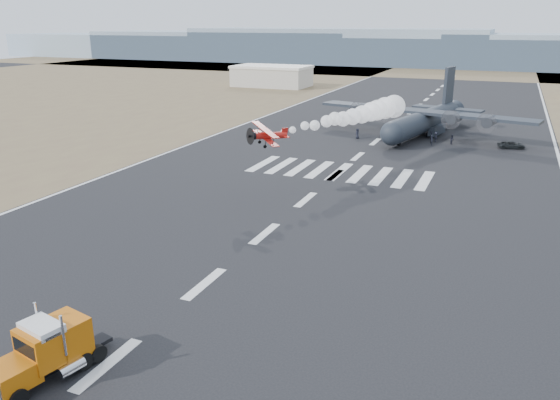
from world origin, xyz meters
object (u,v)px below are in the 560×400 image
Objects in this scene: crew_f at (404,135)px; crew_e at (357,134)px; crew_c at (436,137)px; crew_d at (388,134)px; support_vehicle at (511,145)px; semi_truck at (46,350)px; crew_g at (431,136)px; crew_h at (452,140)px; crew_a at (432,140)px; aerobatic_biplane at (267,135)px; transport_aircraft at (426,118)px; crew_b at (383,131)px; hangar_left at (272,76)px.

crew_e is at bearing -50.39° from crew_f.
crew_d is (-8.55, -0.15, -0.05)m from crew_c.
crew_d is at bearing 74.20° from support_vehicle.
semi_truck is 79.84m from crew_g.
crew_d is 11.41m from crew_h.
crew_f is (-5.36, 2.60, -0.03)m from crew_a.
support_vehicle is 2.56× the size of crew_d.
crew_g is (4.73, 1.27, 0.01)m from crew_f.
transport_aircraft reaches higher than aerobatic_biplane.
crew_b is (-7.27, -3.66, -2.19)m from transport_aircraft.
aerobatic_biplane reaches higher than crew_g.
hangar_left is at bearing -107.01° from crew_d.
crew_e is at bearing 92.53° from crew_a.
crew_d is at bearing 75.00° from crew_a.
crew_h is (2.84, -0.77, -0.08)m from crew_c.
hangar_left is at bearing 132.43° from aerobatic_biplane.
crew_a is 3.93m from crew_g.
crew_c reaches higher than crew_g.
crew_d is 0.98× the size of crew_f.
semi_truck reaches higher than crew_h.
crew_c is (61.92, -68.91, -2.51)m from hangar_left.
hangar_left is at bearing 169.56° from crew_e.
transport_aircraft is 23.72× the size of crew_b.
transport_aircraft is at bearing -9.96° from crew_c.
crew_e is at bearing 79.62° from support_vehicle.
crew_a is at bearing 8.66° from crew_b.
hangar_left is 13.68× the size of crew_a.
crew_c is 13.90m from crew_e.
crew_e reaches higher than crew_d.
crew_a is 3.96m from crew_h.
crew_c is at bearing 122.63° from crew_f.
crew_h is (5.65, -6.94, -2.23)m from transport_aircraft.
semi_truck is at bearing 32.49° from crew_d.
aerobatic_biplane is at bearing 124.01° from crew_h.
crew_e is 8.27m from crew_f.
aerobatic_biplane is 1.26× the size of support_vehicle.
semi_truck is 78.03m from crew_f.
crew_a is at bearing 95.43° from crew_h.
aerobatic_biplane reaches higher than support_vehicle.
crew_g reaches higher than crew_d.
aerobatic_biplane reaches higher than crew_a.
crew_h is (11.39, -0.63, -0.03)m from crew_d.
crew_h is (-9.66, -0.33, 0.21)m from support_vehicle.
crew_c is 2.95m from crew_h.
transport_aircraft reaches higher than crew_a.
transport_aircraft is at bearing 172.94° from crew_d.
hangar_left is 84.29m from crew_b.
crew_e is (-13.41, 0.68, 0.03)m from crew_a.
semi_truck is at bearing 136.61° from crew_c.
crew_e is at bearing -29.50° from crew_d.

